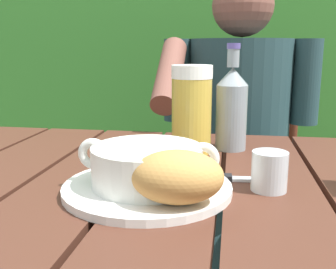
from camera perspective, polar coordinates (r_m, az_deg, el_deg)
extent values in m
cube|color=#4C291C|center=(0.71, -12.66, -7.72)|extent=(0.15, 0.81, 0.04)
cube|color=#4C291C|center=(0.66, 0.54, -8.68)|extent=(0.15, 0.81, 0.04)
cube|color=#4C291C|center=(0.66, 14.68, -9.20)|extent=(0.15, 0.81, 0.04)
cube|color=#4C291C|center=(1.03, 3.63, -4.28)|extent=(1.40, 0.03, 0.08)
cube|color=#35782B|center=(2.29, 6.79, 6.53)|extent=(3.45, 0.60, 1.44)
cylinder|color=#4C3823|center=(2.55, -6.25, 2.31)|extent=(0.10, 0.10, 1.01)
cylinder|color=#4C3823|center=(2.60, -12.07, 11.22)|extent=(0.10, 0.10, 1.82)
cylinder|color=#4F2214|center=(1.40, -0.26, -18.61)|extent=(0.04, 0.04, 0.46)
cylinder|color=#4F2214|center=(1.78, 16.61, -12.05)|extent=(0.04, 0.04, 0.46)
cylinder|color=#4F2214|center=(1.77, 2.01, -11.59)|extent=(0.04, 0.04, 0.46)
cube|color=#4F2214|center=(1.48, 9.65, -6.75)|extent=(0.48, 0.46, 0.02)
cylinder|color=#4F2214|center=(1.64, 17.67, 3.71)|extent=(0.04, 0.04, 0.52)
cylinder|color=#4F2214|center=(1.64, 2.15, 4.26)|extent=(0.04, 0.04, 0.52)
cube|color=#4F2214|center=(1.64, 9.82, 1.34)|extent=(0.44, 0.02, 0.04)
cube|color=#4F2214|center=(1.62, 9.99, 5.83)|extent=(0.44, 0.02, 0.04)
cube|color=#4F2214|center=(1.61, 10.17, 10.40)|extent=(0.44, 0.02, 0.04)
cylinder|color=#233D40|center=(1.28, 13.60, -8.23)|extent=(0.13, 0.40, 0.13)
cylinder|color=#233D40|center=(1.28, 5.91, -7.99)|extent=(0.13, 0.40, 0.13)
cylinder|color=#233D40|center=(1.31, 10.10, 3.05)|extent=(0.32, 0.32, 0.47)
sphere|color=brown|center=(1.30, 10.69, 17.72)|extent=(0.19, 0.19, 0.19)
cylinder|color=#233D40|center=(1.30, 19.20, 7.11)|extent=(0.08, 0.08, 0.26)
cylinder|color=#233D40|center=(1.29, 1.32, 7.76)|extent=(0.08, 0.08, 0.26)
cylinder|color=brown|center=(1.13, 0.22, 8.62)|extent=(0.07, 0.25, 0.21)
cylinder|color=white|center=(0.63, -2.97, -7.60)|extent=(0.26, 0.26, 0.01)
cylinder|color=white|center=(0.62, -3.00, -4.45)|extent=(0.17, 0.17, 0.06)
cylinder|color=#C7702D|center=(0.61, -3.02, -3.26)|extent=(0.15, 0.15, 0.01)
torus|color=white|center=(0.64, -10.63, -2.72)|extent=(0.05, 0.01, 0.05)
torus|color=white|center=(0.60, 5.04, -3.44)|extent=(0.05, 0.01, 0.05)
ellipsoid|color=#C88D47|center=(0.55, 1.36, -6.07)|extent=(0.14, 0.11, 0.07)
cylinder|color=gold|center=(0.84, 3.39, 2.67)|extent=(0.08, 0.08, 0.16)
cylinder|color=white|center=(0.83, 3.47, 8.97)|extent=(0.09, 0.09, 0.03)
cylinder|color=gray|center=(0.88, 9.05, 2.41)|extent=(0.07, 0.07, 0.14)
cone|color=gray|center=(0.87, 9.25, 8.25)|extent=(0.07, 0.07, 0.04)
cylinder|color=gray|center=(0.87, 9.34, 10.76)|extent=(0.03, 0.03, 0.04)
cylinder|color=#574A93|center=(0.87, 9.40, 12.41)|extent=(0.03, 0.03, 0.01)
cylinder|color=silver|center=(0.64, 14.36, -5.23)|extent=(0.06, 0.06, 0.06)
cube|color=silver|center=(0.69, 11.66, -6.32)|extent=(0.11, 0.03, 0.00)
cube|color=black|center=(0.68, 6.58, -6.11)|extent=(0.06, 0.02, 0.01)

